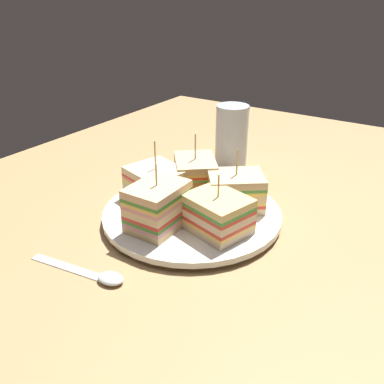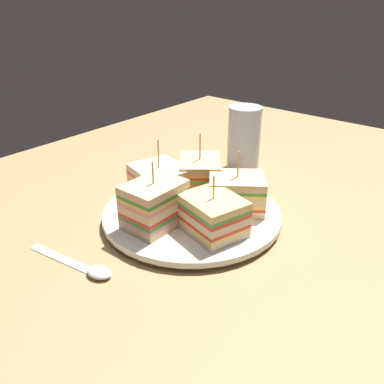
% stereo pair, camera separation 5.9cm
% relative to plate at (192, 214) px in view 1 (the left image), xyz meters
% --- Properties ---
extents(ground_plane, '(1.26, 0.91, 0.02)m').
position_rel_plate_xyz_m(ground_plane, '(0.00, 0.00, -0.02)').
color(ground_plane, '#A58153').
extents(plate, '(0.26, 0.26, 0.02)m').
position_rel_plate_xyz_m(plate, '(0.00, 0.00, 0.00)').
color(plate, white).
rests_on(plate, ground_plane).
extents(sandwich_wedge_0, '(0.08, 0.06, 0.09)m').
position_rel_plate_xyz_m(sandwich_wedge_0, '(0.06, -0.01, 0.04)').
color(sandwich_wedge_0, '#E1BE88').
rests_on(sandwich_wedge_0, plate).
extents(sandwich_wedge_1, '(0.08, 0.09, 0.08)m').
position_rel_plate_xyz_m(sandwich_wedge_1, '(0.03, 0.06, 0.03)').
color(sandwich_wedge_1, beige).
rests_on(sandwich_wedge_1, plate).
extents(sandwich_wedge_2, '(0.10, 0.10, 0.09)m').
position_rel_plate_xyz_m(sandwich_wedge_2, '(-0.04, 0.05, 0.03)').
color(sandwich_wedge_2, beige).
rests_on(sandwich_wedge_2, plate).
extents(sandwich_wedge_3, '(0.10, 0.10, 0.10)m').
position_rel_plate_xyz_m(sandwich_wedge_3, '(-0.06, -0.03, 0.03)').
color(sandwich_wedge_3, '#D9BA8B').
rests_on(sandwich_wedge_3, plate).
extents(sandwich_wedge_4, '(0.09, 0.10, 0.09)m').
position_rel_plate_xyz_m(sandwich_wedge_4, '(-0.00, -0.06, 0.03)').
color(sandwich_wedge_4, '#DEB481').
rests_on(sandwich_wedge_4, plate).
extents(chip_pile, '(0.06, 0.06, 0.02)m').
position_rel_plate_xyz_m(chip_pile, '(-0.01, 0.00, 0.01)').
color(chip_pile, '#E8DB78').
rests_on(chip_pile, plate).
extents(spoon, '(0.04, 0.14, 0.01)m').
position_rel_plate_xyz_m(spoon, '(0.18, -0.02, -0.01)').
color(spoon, silver).
rests_on(spoon, ground_plane).
extents(drinking_glass, '(0.06, 0.06, 0.12)m').
position_rel_plate_xyz_m(drinking_glass, '(-0.21, -0.05, 0.04)').
color(drinking_glass, silver).
rests_on(drinking_glass, ground_plane).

